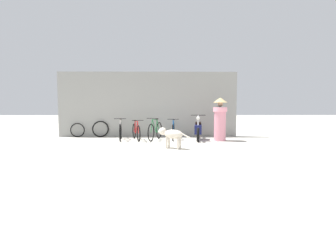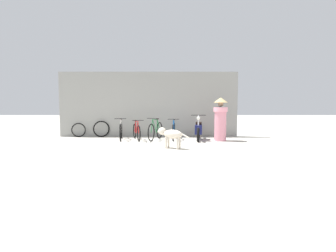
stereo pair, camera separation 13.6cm
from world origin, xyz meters
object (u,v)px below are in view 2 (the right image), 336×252
Objects in this scene: stray_dog at (171,134)px; person_in_robes at (220,118)px; bicycle_1 at (137,132)px; motorcycle at (199,130)px; spare_tire_left at (101,129)px; spare_tire_right at (79,130)px; bicycle_0 at (121,131)px; bicycle_2 at (156,131)px; bicycle_3 at (174,131)px.

person_in_robes is at bearing -105.86° from stray_dog.
bicycle_1 is 2.54m from motorcycle.
motorcycle is 2.48× the size of spare_tire_left.
motorcycle is at bearing -10.46° from spare_tire_right.
motorcycle is 1.01m from person_in_robes.
spare_tire_left is at bearing -138.29° from bicycle_0.
motorcycle is at bearing 80.89° from bicycle_0.
bicycle_0 is 0.66m from bicycle_1.
bicycle_0 is at bearing -76.03° from bicycle_2.
spare_tire_left is at bearing -100.11° from bicycle_3.
stray_dog is 1.45× the size of spare_tire_left.
bicycle_2 is 1.00× the size of bicycle_3.
spare_tire_right is at bearing -126.15° from bicycle_1.
motorcycle is 2.86× the size of spare_tire_right.
spare_tire_right is (-4.09, 3.13, -0.15)m from stray_dog.
person_in_robes is at bearing 80.61° from motorcycle.
motorcycle is 2.46m from stray_dog.
bicycle_2 is at bearing 74.31° from bicycle_1.
bicycle_3 is 4.32m from spare_tire_right.
bicycle_0 is 2.67× the size of spare_tire_right.
spare_tire_left is at bearing -14.84° from stray_dog.
person_in_robes is (2.00, 1.90, 0.44)m from stray_dog.
bicycle_1 is (0.66, -0.09, -0.02)m from bicycle_0.
bicycle_3 is 2.58× the size of spare_tire_right.
bicycle_1 is 0.78m from bicycle_2.
bicycle_3 is at bearing -14.40° from spare_tire_left.
stray_dog is at bearing 32.64° from bicycle_2.
spare_tire_right is at bearing -96.92° from bicycle_3.
spare_tire_left is at bearing -94.84° from motorcycle.
spare_tire_left is (-3.06, 3.12, -0.10)m from stray_dog.
motorcycle reaches higher than bicycle_2.
spare_tire_right is at bearing 179.19° from spare_tire_left.
stray_dog is at bearing -20.46° from motorcycle.
bicycle_3 is at bearing -89.46° from motorcycle.
bicycle_3 is at bearing 8.44° from person_in_robes.
spare_tire_left is (-1.69, 0.97, 0.02)m from bicycle_1.
bicycle_3 is 2.30m from stray_dog.
bicycle_0 reaches higher than spare_tire_left.
motorcycle is at bearing 107.46° from bicycle_2.
motorcycle reaches higher than stray_dog.
motorcycle reaches higher than spare_tire_left.
stray_dog reaches higher than spare_tire_right.
bicycle_0 is at bearing -84.24° from bicycle_3.
stray_dog is 0.62× the size of person_in_robes.
bicycle_3 is 2.24× the size of spare_tire_left.
spare_tire_right is (-2.71, 0.98, -0.03)m from bicycle_1.
spare_tire_left reaches higher than stray_dog.
motorcycle is 5.34m from spare_tire_right.
bicycle_2 is (1.44, -0.08, 0.01)m from bicycle_0.
bicycle_2 reaches higher than spare_tire_right.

